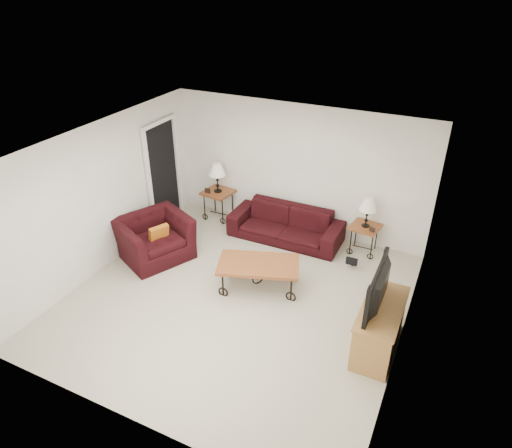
# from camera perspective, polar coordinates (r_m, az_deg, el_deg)

# --- Properties ---
(ground) EXTENTS (5.00, 5.00, 0.00)m
(ground) POSITION_cam_1_polar(r_m,az_deg,el_deg) (7.40, -2.37, -9.19)
(ground) COLOR #BDB7A1
(ground) RESTS_ON ground
(wall_back) EXTENTS (5.00, 0.02, 2.50)m
(wall_back) POSITION_cam_1_polar(r_m,az_deg,el_deg) (8.73, 5.14, 6.72)
(wall_back) COLOR silver
(wall_back) RESTS_ON ground
(wall_front) EXTENTS (5.00, 0.02, 2.50)m
(wall_front) POSITION_cam_1_polar(r_m,az_deg,el_deg) (5.07, -16.30, -13.87)
(wall_front) COLOR silver
(wall_front) RESTS_ON ground
(wall_left) EXTENTS (0.02, 5.00, 2.50)m
(wall_left) POSITION_cam_1_polar(r_m,az_deg,el_deg) (8.05, -18.56, 3.13)
(wall_left) COLOR silver
(wall_left) RESTS_ON ground
(wall_right) EXTENTS (0.02, 5.00, 2.50)m
(wall_right) POSITION_cam_1_polar(r_m,az_deg,el_deg) (6.10, 18.78, -5.94)
(wall_right) COLOR silver
(wall_right) RESTS_ON ground
(ceiling) EXTENTS (5.00, 5.00, 0.00)m
(ceiling) POSITION_cam_1_polar(r_m,az_deg,el_deg) (6.15, -2.85, 9.26)
(ceiling) COLOR white
(ceiling) RESTS_ON wall_back
(doorway) EXTENTS (0.08, 0.94, 2.04)m
(doorway) POSITION_cam_1_polar(r_m,az_deg,el_deg) (9.25, -11.40, 6.03)
(doorway) COLOR black
(doorway) RESTS_ON ground
(sofa) EXTENTS (2.13, 0.83, 0.62)m
(sofa) POSITION_cam_1_polar(r_m,az_deg,el_deg) (8.75, 3.69, -0.04)
(sofa) COLOR black
(sofa) RESTS_ON ground
(side_table_left) EXTENTS (0.62, 0.62, 0.60)m
(side_table_left) POSITION_cam_1_polar(r_m,az_deg,el_deg) (9.50, -4.66, 2.41)
(side_table_left) COLOR brown
(side_table_left) RESTS_ON ground
(side_table_right) EXTENTS (0.56, 0.56, 0.54)m
(side_table_right) POSITION_cam_1_polar(r_m,az_deg,el_deg) (8.58, 13.18, -1.81)
(side_table_right) COLOR brown
(side_table_right) RESTS_ON ground
(lamp_left) EXTENTS (0.39, 0.39, 0.60)m
(lamp_left) POSITION_cam_1_polar(r_m,az_deg,el_deg) (9.24, -4.81, 5.72)
(lamp_left) COLOR black
(lamp_left) RESTS_ON side_table_left
(lamp_right) EXTENTS (0.35, 0.35, 0.54)m
(lamp_right) POSITION_cam_1_polar(r_m,az_deg,el_deg) (8.31, 13.61, 1.38)
(lamp_right) COLOR black
(lamp_right) RESTS_ON side_table_right
(photo_frame_left) EXTENTS (0.12, 0.02, 0.10)m
(photo_frame_left) POSITION_cam_1_polar(r_m,az_deg,el_deg) (9.30, -6.01, 4.13)
(photo_frame_left) COLOR black
(photo_frame_left) RESTS_ON side_table_left
(photo_frame_right) EXTENTS (0.11, 0.05, 0.09)m
(photo_frame_right) POSITION_cam_1_polar(r_m,az_deg,el_deg) (8.27, 14.18, -0.66)
(photo_frame_right) COLOR black
(photo_frame_right) RESTS_ON side_table_right
(coffee_table) EXTENTS (1.44, 1.08, 0.48)m
(coffee_table) POSITION_cam_1_polar(r_m,az_deg,el_deg) (7.47, 0.31, -6.39)
(coffee_table) COLOR brown
(coffee_table) RESTS_ON ground
(armchair) EXTENTS (1.44, 1.51, 0.77)m
(armchair) POSITION_cam_1_polar(r_m,az_deg,el_deg) (8.36, -12.46, -1.71)
(armchair) COLOR black
(armchair) RESTS_ON ground
(throw_pillow) EXTENTS (0.23, 0.35, 0.35)m
(throw_pillow) POSITION_cam_1_polar(r_m,az_deg,el_deg) (8.17, -11.93, -1.30)
(throw_pillow) COLOR #B86F17
(throw_pillow) RESTS_ON armchair
(tv_stand) EXTENTS (0.49, 1.17, 0.70)m
(tv_stand) POSITION_cam_1_polar(r_m,az_deg,el_deg) (6.58, 15.01, -12.29)
(tv_stand) COLOR #B77D44
(tv_stand) RESTS_ON ground
(television) EXTENTS (0.14, 1.05, 0.61)m
(television) POSITION_cam_1_polar(r_m,az_deg,el_deg) (6.17, 15.62, -7.70)
(television) COLOR black
(television) RESTS_ON tv_stand
(backpack) EXTENTS (0.37, 0.33, 0.39)m
(backpack) POSITION_cam_1_polar(r_m,az_deg,el_deg) (8.18, 11.98, -3.96)
(backpack) COLOR black
(backpack) RESTS_ON ground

